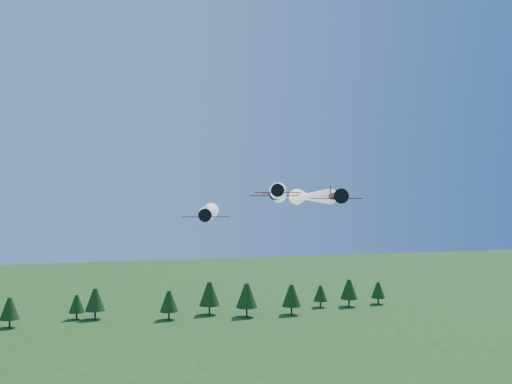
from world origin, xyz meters
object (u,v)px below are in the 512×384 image
object	(u,v)px
plane_lead	(279,193)
plane_left	(209,211)
plane_right	(308,197)
plane_slot	(274,194)

from	to	relation	value
plane_lead	plane_left	xyz separation A→B (m)	(-12.67, 8.77, -3.74)
plane_left	plane_right	bearing A→B (deg)	-12.73
plane_lead	plane_slot	bearing A→B (deg)	-92.70
plane_lead	plane_left	distance (m)	15.86
plane_right	plane_slot	size ratio (longest dim) A/B	5.09
plane_left	plane_lead	bearing A→B (deg)	-22.09
plane_right	plane_slot	bearing A→B (deg)	-116.45
plane_slot	plane_lead	bearing A→B (deg)	81.96
plane_right	plane_slot	world-z (taller)	plane_slot
plane_left	plane_slot	xyz separation A→B (m)	(6.36, -24.78, 3.48)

